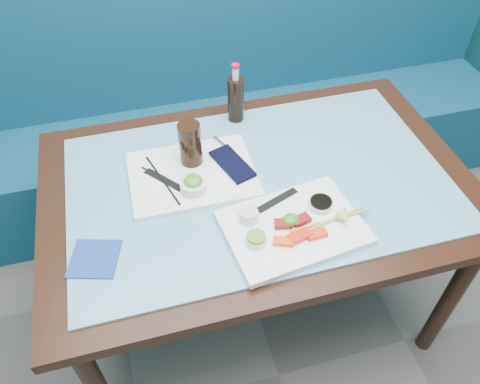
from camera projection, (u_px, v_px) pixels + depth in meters
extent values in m
cube|color=navy|center=(213.00, 153.00, 2.42)|extent=(3.00, 0.55, 0.45)
cube|color=navy|center=(198.00, 48.00, 2.23)|extent=(3.00, 0.12, 0.95)
cube|color=black|center=(259.00, 187.00, 1.54)|extent=(1.40, 0.90, 0.04)
cylinder|color=black|center=(450.00, 298.00, 1.68)|extent=(0.06, 0.06, 0.71)
cylinder|color=black|center=(88.00, 217.00, 1.95)|extent=(0.06, 0.06, 0.71)
cylinder|color=black|center=(361.00, 163.00, 2.17)|extent=(0.06, 0.06, 0.71)
cube|color=#5998B3|center=(259.00, 182.00, 1.53)|extent=(1.22, 0.76, 0.01)
cube|color=white|center=(293.00, 227.00, 1.37)|extent=(0.43, 0.33, 0.02)
cube|color=#F44E09|center=(283.00, 241.00, 1.31)|extent=(0.06, 0.05, 0.01)
cube|color=red|center=(300.00, 236.00, 1.33)|extent=(0.07, 0.05, 0.02)
cube|color=#F13009|center=(317.00, 234.00, 1.33)|extent=(0.06, 0.03, 0.01)
cube|color=maroon|center=(283.00, 224.00, 1.36)|extent=(0.06, 0.04, 0.02)
cube|color=maroon|center=(301.00, 220.00, 1.37)|extent=(0.06, 0.04, 0.02)
ellipsoid|color=#31771B|center=(291.00, 220.00, 1.36)|extent=(0.06, 0.06, 0.03)
cylinder|color=white|center=(256.00, 241.00, 1.31)|extent=(0.07, 0.07, 0.02)
cylinder|color=olive|center=(256.00, 237.00, 1.30)|extent=(0.07, 0.07, 0.01)
cylinder|color=silver|center=(249.00, 217.00, 1.37)|extent=(0.06, 0.06, 0.02)
cylinder|color=beige|center=(249.00, 213.00, 1.36)|extent=(0.06, 0.06, 0.01)
cylinder|color=silver|center=(321.00, 204.00, 1.41)|extent=(0.08, 0.08, 0.02)
cylinder|color=black|center=(321.00, 202.00, 1.41)|extent=(0.07, 0.07, 0.01)
cone|color=#DEDC69|center=(345.00, 218.00, 1.36)|extent=(0.05, 0.05, 0.04)
cube|color=black|center=(277.00, 200.00, 1.43)|extent=(0.15, 0.08, 0.00)
cylinder|color=tan|center=(330.00, 220.00, 1.37)|extent=(0.26, 0.03, 0.01)
cylinder|color=tan|center=(334.00, 220.00, 1.38)|extent=(0.21, 0.05, 0.01)
cube|color=white|center=(192.00, 174.00, 1.53)|extent=(0.41, 0.31, 0.02)
cube|color=white|center=(192.00, 173.00, 1.53)|extent=(0.34, 0.29, 0.00)
cylinder|color=silver|center=(193.00, 185.00, 1.46)|extent=(0.11, 0.11, 0.03)
ellipsoid|color=#3D8E20|center=(193.00, 181.00, 1.45)|extent=(0.07, 0.07, 0.03)
cylinder|color=black|center=(190.00, 144.00, 1.51)|extent=(0.10, 0.10, 0.15)
cube|color=black|center=(232.00, 164.00, 1.55)|extent=(0.13, 0.19, 0.01)
cylinder|color=silver|center=(223.00, 144.00, 1.62)|extent=(0.05, 0.10, 0.01)
cylinder|color=black|center=(162.00, 180.00, 1.50)|extent=(0.08, 0.25, 0.01)
cylinder|color=black|center=(165.00, 179.00, 1.50)|extent=(0.14, 0.16, 0.01)
cube|color=black|center=(164.00, 180.00, 1.50)|extent=(0.12, 0.13, 0.00)
cylinder|color=black|center=(236.00, 100.00, 1.69)|extent=(0.07, 0.07, 0.17)
cylinder|color=silver|center=(235.00, 73.00, 1.61)|extent=(0.03, 0.03, 0.05)
cylinder|color=red|center=(235.00, 66.00, 1.59)|extent=(0.03, 0.03, 0.01)
cube|color=navy|center=(94.00, 259.00, 1.30)|extent=(0.16, 0.16, 0.01)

